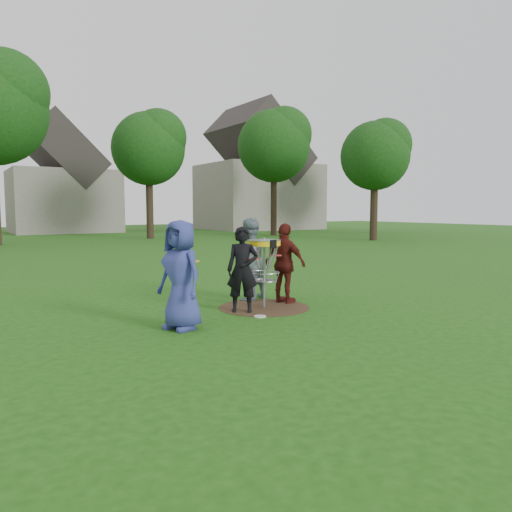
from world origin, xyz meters
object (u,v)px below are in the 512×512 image
player_black (242,270)px  disc_golf_basket (264,256)px  player_blue (181,275)px  player_grey (249,259)px  player_maroon (285,263)px

player_black → disc_golf_basket: 0.63m
player_blue → disc_golf_basket: size_ratio=1.28×
player_grey → disc_golf_basket: (-0.19, -0.88, 0.14)m
player_blue → disc_golf_basket: player_blue is taller
player_black → disc_golf_basket: size_ratio=1.17×
player_grey → disc_golf_basket: bearing=58.1°
player_black → player_grey: player_grey is taller
player_black → player_grey: bearing=89.6°
player_blue → disc_golf_basket: 2.23m
player_blue → player_black: player_blue is taller
disc_golf_basket → player_grey: bearing=77.9°
player_blue → player_grey: 2.82m
player_blue → player_maroon: 2.88m
player_grey → disc_golf_basket: size_ratio=1.27×
player_grey → player_black: bearing=33.5°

